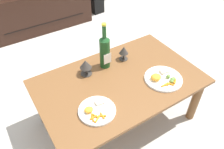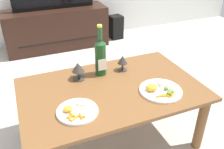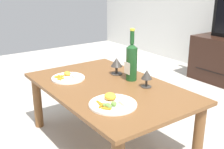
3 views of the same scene
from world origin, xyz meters
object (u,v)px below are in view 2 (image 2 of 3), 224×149
at_px(tv_stand, 57,29).
at_px(floor_speaker, 116,27).
at_px(dinner_plate_right, 160,90).
at_px(goblet_left, 78,68).
at_px(dining_table, 111,97).
at_px(goblet_right, 123,60).
at_px(wine_bottle, 101,56).
at_px(dinner_plate_left, 77,111).

bearing_deg(tv_stand, floor_speaker, 0.36).
distance_m(tv_stand, floor_speaker, 0.89).
bearing_deg(tv_stand, dinner_plate_right, -81.85).
bearing_deg(dinner_plate_right, goblet_left, 141.31).
distance_m(tv_stand, goblet_left, 1.76).
bearing_deg(tv_stand, dining_table, -89.63).
bearing_deg(dining_table, goblet_right, 48.85).
relative_size(floor_speaker, goblet_right, 2.77).
bearing_deg(wine_bottle, floor_speaker, 63.20).
distance_m(tv_stand, dinner_plate_right, 2.13).
distance_m(tv_stand, wine_bottle, 1.75).
height_order(wine_bottle, dinner_plate_left, wine_bottle).
distance_m(dining_table, goblet_left, 0.32).
relative_size(tv_stand, goblet_right, 10.82).
xyz_separation_m(tv_stand, dinner_plate_right, (0.30, -2.10, 0.21)).
height_order(goblet_left, dinner_plate_right, goblet_left).
distance_m(tv_stand, goblet_right, 1.76).
bearing_deg(dinner_plate_left, dinner_plate_right, -0.13).
height_order(dining_table, goblet_left, goblet_left).
bearing_deg(floor_speaker, wine_bottle, -121.50).
height_order(floor_speaker, wine_bottle, wine_bottle).
height_order(dining_table, tv_stand, tv_stand).
height_order(goblet_right, dinner_plate_left, goblet_right).
bearing_deg(dining_table, dinner_plate_right, -30.34).
distance_m(goblet_right, dinner_plate_right, 0.39).
height_order(dining_table, dinner_plate_left, dinner_plate_left).
xyz_separation_m(goblet_left, dinner_plate_right, (0.46, -0.37, -0.08)).
xyz_separation_m(tv_stand, goblet_right, (0.19, -1.73, 0.28)).
bearing_deg(goblet_left, dinner_plate_right, -38.69).
height_order(goblet_left, dinner_plate_left, goblet_left).
xyz_separation_m(dining_table, goblet_right, (0.18, 0.20, 0.16)).
bearing_deg(dining_table, tv_stand, 90.37).
distance_m(wine_bottle, goblet_right, 0.19).
bearing_deg(dinner_plate_right, floor_speaker, 74.50).
xyz_separation_m(dining_table, dinner_plate_left, (-0.29, -0.17, 0.08)).
height_order(wine_bottle, goblet_left, wine_bottle).
bearing_deg(goblet_left, dining_table, -49.06).
relative_size(floor_speaker, dinner_plate_right, 1.19).
bearing_deg(floor_speaker, goblet_right, -116.53).
relative_size(goblet_left, dinner_plate_right, 0.46).
bearing_deg(tv_stand, goblet_left, -95.42).
xyz_separation_m(floor_speaker, goblet_right, (-0.69, -1.73, 0.38)).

